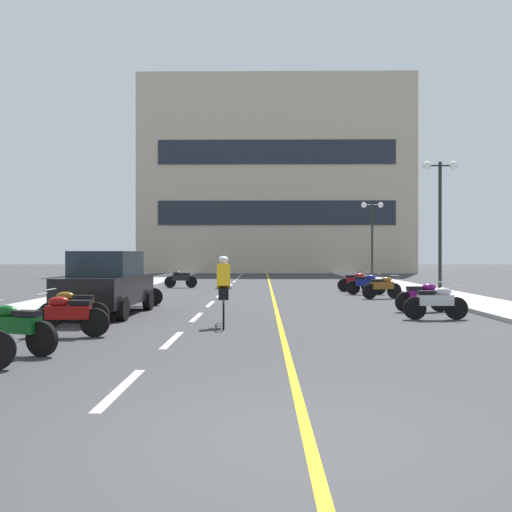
{
  "coord_description": "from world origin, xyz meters",
  "views": [
    {
      "loc": [
        -0.18,
        -4.97,
        1.72
      ],
      "look_at": [
        -0.5,
        21.77,
        1.66
      ],
      "focal_mm": 38.22,
      "sensor_mm": 36.0,
      "label": 1
    }
  ],
  "objects_px": {
    "motorcycle_1": "(15,327)",
    "motorcycle_3": "(73,308)",
    "motorcycle_7": "(382,287)",
    "motorcycle_4": "(436,302)",
    "motorcycle_6": "(137,292)",
    "cyclist_rider": "(223,289)",
    "motorcycle_2": "(68,315)",
    "motorcycle_5": "(423,296)",
    "parked_car_near": "(107,283)",
    "motorcycle_9": "(356,281)",
    "street_lamp_far": "(372,223)",
    "motorcycle_8": "(366,284)",
    "motorcycle_10": "(181,279)",
    "street_lamp_mid": "(440,198)"
  },
  "relations": [
    {
      "from": "motorcycle_5",
      "to": "motorcycle_9",
      "type": "height_order",
      "value": "same"
    },
    {
      "from": "motorcycle_9",
      "to": "motorcycle_10",
      "type": "relative_size",
      "value": 1.0
    },
    {
      "from": "motorcycle_4",
      "to": "motorcycle_7",
      "type": "bearing_deg",
      "value": 89.25
    },
    {
      "from": "street_lamp_mid",
      "to": "motorcycle_9",
      "type": "bearing_deg",
      "value": 138.54
    },
    {
      "from": "street_lamp_mid",
      "to": "motorcycle_7",
      "type": "distance_m",
      "value": 4.78
    },
    {
      "from": "parked_car_near",
      "to": "motorcycle_9",
      "type": "relative_size",
      "value": 2.5
    },
    {
      "from": "street_lamp_far",
      "to": "motorcycle_5",
      "type": "relative_size",
      "value": 2.97
    },
    {
      "from": "motorcycle_1",
      "to": "motorcycle_3",
      "type": "distance_m",
      "value": 3.45
    },
    {
      "from": "motorcycle_1",
      "to": "motorcycle_7",
      "type": "height_order",
      "value": "same"
    },
    {
      "from": "parked_car_near",
      "to": "motorcycle_3",
      "type": "bearing_deg",
      "value": -90.38
    },
    {
      "from": "motorcycle_1",
      "to": "motorcycle_10",
      "type": "xyz_separation_m",
      "value": [
        -0.0,
        18.96,
        0.0
      ]
    },
    {
      "from": "motorcycle_1",
      "to": "motorcycle_9",
      "type": "relative_size",
      "value": 0.97
    },
    {
      "from": "street_lamp_far",
      "to": "motorcycle_8",
      "type": "xyz_separation_m",
      "value": [
        -2.72,
        -12.25,
        -3.34
      ]
    },
    {
      "from": "motorcycle_4",
      "to": "motorcycle_6",
      "type": "xyz_separation_m",
      "value": [
        -8.81,
        3.72,
        0.0
      ]
    },
    {
      "from": "motorcycle_8",
      "to": "cyclist_rider",
      "type": "bearing_deg",
      "value": -117.53
    },
    {
      "from": "motorcycle_7",
      "to": "motorcycle_2",
      "type": "bearing_deg",
      "value": -131.18
    },
    {
      "from": "motorcycle_3",
      "to": "motorcycle_5",
      "type": "bearing_deg",
      "value": 21.43
    },
    {
      "from": "motorcycle_5",
      "to": "motorcycle_1",
      "type": "bearing_deg",
      "value": -142.02
    },
    {
      "from": "motorcycle_3",
      "to": "cyclist_rider",
      "type": "relative_size",
      "value": 0.96
    },
    {
      "from": "motorcycle_7",
      "to": "motorcycle_1",
      "type": "bearing_deg",
      "value": -126.7
    },
    {
      "from": "motorcycle_1",
      "to": "motorcycle_7",
      "type": "xyz_separation_m",
      "value": [
        8.95,
        12.01,
        0.0
      ]
    },
    {
      "from": "motorcycle_4",
      "to": "motorcycle_5",
      "type": "relative_size",
      "value": 1.0
    },
    {
      "from": "street_lamp_far",
      "to": "motorcycle_2",
      "type": "height_order",
      "value": "street_lamp_far"
    },
    {
      "from": "parked_car_near",
      "to": "motorcycle_1",
      "type": "distance_m",
      "value": 6.21
    },
    {
      "from": "parked_car_near",
      "to": "street_lamp_far",
      "type": "bearing_deg",
      "value": 60.12
    },
    {
      "from": "parked_car_near",
      "to": "cyclist_rider",
      "type": "height_order",
      "value": "parked_car_near"
    },
    {
      "from": "motorcycle_4",
      "to": "motorcycle_7",
      "type": "relative_size",
      "value": 1.04
    },
    {
      "from": "motorcycle_4",
      "to": "motorcycle_2",
      "type": "bearing_deg",
      "value": -160.05
    },
    {
      "from": "motorcycle_5",
      "to": "cyclist_rider",
      "type": "height_order",
      "value": "cyclist_rider"
    },
    {
      "from": "parked_car_near",
      "to": "motorcycle_4",
      "type": "distance_m",
      "value": 9.11
    },
    {
      "from": "motorcycle_6",
      "to": "cyclist_rider",
      "type": "height_order",
      "value": "cyclist_rider"
    },
    {
      "from": "motorcycle_3",
      "to": "motorcycle_10",
      "type": "xyz_separation_m",
      "value": [
        0.2,
        15.51,
        0.0
      ]
    },
    {
      "from": "motorcycle_6",
      "to": "motorcycle_7",
      "type": "distance_m",
      "value": 9.44
    },
    {
      "from": "cyclist_rider",
      "to": "motorcycle_8",
      "type": "bearing_deg",
      "value": 62.47
    },
    {
      "from": "motorcycle_3",
      "to": "motorcycle_8",
      "type": "relative_size",
      "value": 1.0
    },
    {
      "from": "street_lamp_far",
      "to": "motorcycle_9",
      "type": "height_order",
      "value": "street_lamp_far"
    },
    {
      "from": "motorcycle_2",
      "to": "motorcycle_3",
      "type": "relative_size",
      "value": 1.0
    },
    {
      "from": "motorcycle_5",
      "to": "motorcycle_7",
      "type": "xyz_separation_m",
      "value": [
        -0.14,
        4.91,
        0.0
      ]
    },
    {
      "from": "motorcycle_1",
      "to": "motorcycle_9",
      "type": "distance_m",
      "value": 18.33
    },
    {
      "from": "motorcycle_4",
      "to": "motorcycle_5",
      "type": "distance_m",
      "value": 1.96
    },
    {
      "from": "street_lamp_mid",
      "to": "cyclist_rider",
      "type": "xyz_separation_m",
      "value": [
        -8.35,
        -9.67,
        -3.22
      ]
    },
    {
      "from": "parked_car_near",
      "to": "motorcycle_9",
      "type": "height_order",
      "value": "parked_car_near"
    },
    {
      "from": "motorcycle_3",
      "to": "motorcycle_10",
      "type": "distance_m",
      "value": 15.51
    },
    {
      "from": "motorcycle_6",
      "to": "motorcycle_7",
      "type": "relative_size",
      "value": 1.02
    },
    {
      "from": "motorcycle_1",
      "to": "motorcycle_7",
      "type": "distance_m",
      "value": 14.98
    },
    {
      "from": "cyclist_rider",
      "to": "motorcycle_7",
      "type": "bearing_deg",
      "value": 55.55
    },
    {
      "from": "parked_car_near",
      "to": "motorcycle_1",
      "type": "relative_size",
      "value": 2.58
    },
    {
      "from": "motorcycle_9",
      "to": "motorcycle_10",
      "type": "xyz_separation_m",
      "value": [
        -8.63,
        2.79,
        0.0
      ]
    },
    {
      "from": "parked_car_near",
      "to": "motorcycle_4",
      "type": "height_order",
      "value": "parked_car_near"
    },
    {
      "from": "motorcycle_2",
      "to": "motorcycle_9",
      "type": "relative_size",
      "value": 1.0
    }
  ]
}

